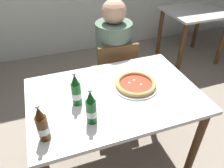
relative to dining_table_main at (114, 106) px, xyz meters
The scene contains 10 objects.
ground_plane 0.64m from the dining_table_main, ahead, with size 8.00×8.00×0.00m, color gray.
dining_table_main is the anchor object (origin of this frame).
chair_behind_table 0.67m from the dining_table_main, 69.44° to the left, with size 0.42×0.42×0.85m.
diner_seated 0.70m from the dining_table_main, 70.55° to the left, with size 0.34×0.34×1.21m.
dining_table_background 2.14m from the dining_table_main, 38.37° to the left, with size 0.80×0.70×0.75m.
pizza_margherita_near 0.22m from the dining_table_main, ahead, with size 0.33×0.33×0.04m.
beer_bottle_left 0.37m from the dining_table_main, 136.93° to the right, with size 0.07×0.07×0.25m.
beer_bottle_center 0.34m from the dining_table_main, behind, with size 0.07×0.07×0.25m.
beer_bottle_right 0.59m from the dining_table_main, 154.18° to the right, with size 0.07×0.07×0.25m.
napkin_with_cutlery 0.31m from the dining_table_main, 118.90° to the left, with size 0.18×0.19×0.01m.
Camera 1 is at (-0.41, -1.12, 1.72)m, focal length 34.79 mm.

